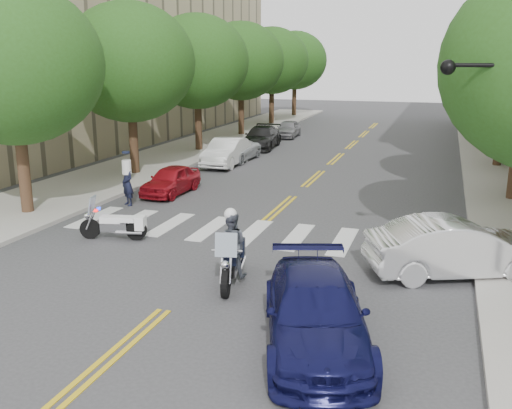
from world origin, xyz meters
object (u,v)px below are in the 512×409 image
at_px(convertible, 457,248).
at_px(sedan_blue, 315,313).
at_px(motorcycle_parked, 119,225).
at_px(motorcycle_police, 231,250).
at_px(officer_standing, 128,184).

height_order(convertible, sedan_blue, convertible).
xyz_separation_m(motorcycle_parked, convertible, (10.40, 0.06, 0.29)).
height_order(motorcycle_police, sedan_blue, motorcycle_police).
distance_m(motorcycle_police, convertible, 6.09).
height_order(officer_standing, sedan_blue, officer_standing).
bearing_deg(convertible, officer_standing, 48.82).
height_order(motorcycle_police, officer_standing, motorcycle_police).
bearing_deg(officer_standing, motorcycle_parked, -30.67).
xyz_separation_m(officer_standing, sedan_blue, (9.68, -9.02, -0.16)).
bearing_deg(motorcycle_police, sedan_blue, 124.22).
height_order(motorcycle_parked, officer_standing, officer_standing).
xyz_separation_m(motorcycle_police, convertible, (5.62, 2.35, -0.12)).
bearing_deg(motorcycle_police, motorcycle_parked, -38.22).
relative_size(convertible, sedan_blue, 0.96).
relative_size(officer_standing, convertible, 0.37).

